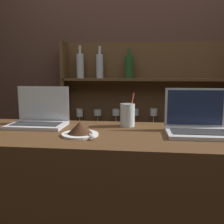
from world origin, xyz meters
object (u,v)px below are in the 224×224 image
(laptop_far, at_px, (197,124))
(laptop_near, at_px, (40,117))
(cake_plate, at_px, (80,130))
(water_glass, at_px, (128,115))

(laptop_far, bearing_deg, laptop_near, 174.29)
(laptop_far, distance_m, cake_plate, 0.58)
(laptop_far, bearing_deg, water_glass, 159.96)
(laptop_near, height_order, water_glass, laptop_near)
(water_glass, bearing_deg, laptop_near, -175.13)
(laptop_far, height_order, cake_plate, laptop_far)
(water_glass, bearing_deg, laptop_far, -20.04)
(laptop_near, bearing_deg, cake_plate, -34.55)
(laptop_far, xyz_separation_m, water_glass, (-0.35, 0.13, 0.02))
(laptop_far, distance_m, water_glass, 0.37)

